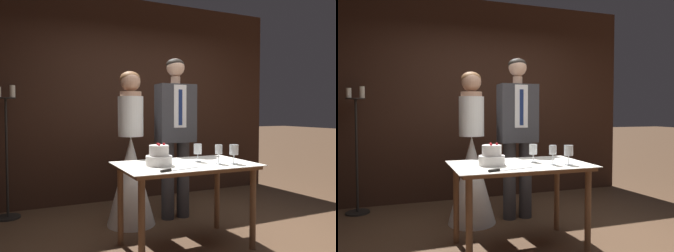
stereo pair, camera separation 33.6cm
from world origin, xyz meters
TOP-DOWN VIEW (x-y plane):
  - ground_plane at (0.00, 0.00)m, footprint 40.00×40.00m
  - wall_back at (0.00, 1.99)m, footprint 4.41×0.12m
  - cake_table at (-0.16, 0.10)m, footprint 1.25×0.78m
  - tiered_cake at (-0.43, 0.09)m, footprint 0.24×0.24m
  - cake_knife at (-0.42, -0.20)m, footprint 0.42×0.13m
  - wine_glass_near at (-0.01, 0.14)m, footprint 0.08×0.08m
  - wine_glass_middle at (0.23, -0.11)m, footprint 0.08×0.08m
  - wine_glass_far at (0.10, -0.05)m, footprint 0.07×0.07m
  - bride at (-0.44, 0.89)m, footprint 0.54×0.54m
  - groom at (0.11, 0.89)m, footprint 0.44×0.25m
  - candle_stand at (-1.71, 1.68)m, footprint 0.28×0.28m

SIDE VIEW (x-z plane):
  - ground_plane at x=0.00m, z-range 0.00..0.00m
  - bride at x=-0.44m, z-range -0.22..1.49m
  - cake_table at x=-0.16m, z-range 0.29..1.07m
  - candle_stand at x=-1.71m, z-range -0.06..1.51m
  - cake_knife at x=-0.42m, z-range 0.78..0.80m
  - tiered_cake at x=-0.43m, z-range 0.76..0.96m
  - wine_glass_near at x=-0.01m, z-range 0.81..0.98m
  - wine_glass_middle at x=0.23m, z-range 0.81..0.99m
  - wine_glass_far at x=0.10m, z-range 0.82..1.00m
  - groom at x=0.11m, z-range 0.12..2.00m
  - wall_back at x=0.00m, z-range 0.00..2.86m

